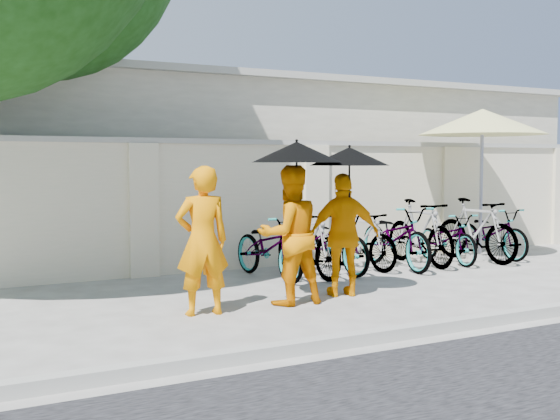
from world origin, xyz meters
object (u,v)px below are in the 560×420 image
monk_center (290,235)px  patio_umbrella (482,124)px  monk_right (344,235)px  monk_left (202,241)px

monk_center → patio_umbrella: 5.45m
monk_center → monk_right: monk_center is taller
monk_center → patio_umbrella: bearing=-158.3°
monk_left → monk_right: size_ratio=1.06×
monk_left → patio_umbrella: bearing=-156.9°
monk_center → monk_right: 0.88m
monk_left → patio_umbrella: patio_umbrella is taller
monk_right → patio_umbrella: (4.03, 1.71, 1.60)m
monk_left → monk_center: (1.15, 0.05, 0.00)m
monk_right → patio_umbrella: 4.66m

